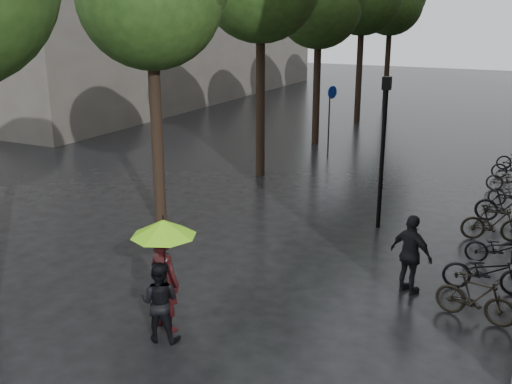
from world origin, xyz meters
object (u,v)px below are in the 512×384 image
Objects in this scene: person_black at (160,301)px; pedestrian_walking at (411,255)px; person_burgundy at (165,282)px; lamp_post at (383,138)px; parked_bicycles at (506,207)px.

person_black is 5.36m from pedestrian_walking.
person_burgundy is 1.25× the size of person_black.
person_black is (0.15, -0.39, -0.19)m from person_burgundy.
lamp_post reaches higher than person_black.
lamp_post reaches higher than parked_bicycles.
person_black reaches higher than parked_bicycles.
person_burgundy is 0.46× the size of lamp_post.
person_burgundy reaches higher than pedestrian_walking.
person_burgundy is 10.59m from parked_bicycles.
person_burgundy is at bearing -119.60° from parked_bicycles.
parked_bicycles is at bearing 32.46° from lamp_post.
lamp_post reaches higher than pedestrian_walking.
person_burgundy is at bearing -83.56° from person_black.
person_black is 0.37× the size of lamp_post.
person_burgundy is 0.14× the size of parked_bicycles.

